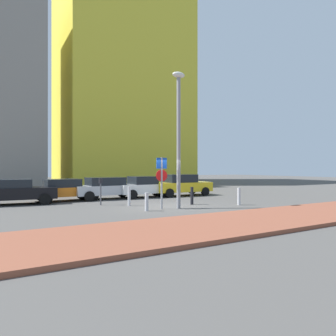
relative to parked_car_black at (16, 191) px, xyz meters
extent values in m
plane|color=#4C4947|center=(7.05, -5.10, -0.76)|extent=(120.00, 120.00, 0.00)
cube|color=brown|center=(7.05, -10.86, -0.69)|extent=(40.00, 3.99, 0.14)
cube|color=black|center=(0.06, 0.00, -0.12)|extent=(4.37, 2.08, 0.65)
cube|color=black|center=(-0.19, 0.01, 0.44)|extent=(2.22, 1.78, 0.48)
cylinder|color=black|center=(1.57, 0.77, -0.44)|extent=(0.65, 0.27, 0.64)
cylinder|color=black|center=(1.44, -0.99, -0.44)|extent=(0.65, 0.27, 0.64)
cube|color=orange|center=(2.98, 0.59, -0.16)|extent=(4.29, 2.02, 0.56)
cube|color=black|center=(2.66, 0.57, 0.38)|extent=(2.16, 1.74, 0.51)
cylinder|color=black|center=(4.34, 1.56, -0.44)|extent=(0.65, 0.26, 0.64)
cylinder|color=black|center=(4.46, -0.19, -0.44)|extent=(0.65, 0.26, 0.64)
cylinder|color=black|center=(1.50, 1.38, -0.44)|extent=(0.65, 0.26, 0.64)
cylinder|color=black|center=(1.62, -0.37, -0.44)|extent=(0.65, 0.26, 0.64)
cube|color=#B7BABF|center=(5.54, 0.37, -0.13)|extent=(4.47, 1.87, 0.61)
cube|color=black|center=(5.42, 0.36, 0.44)|extent=(2.45, 1.65, 0.53)
cylinder|color=black|center=(7.01, 1.27, -0.44)|extent=(0.65, 0.25, 0.64)
cylinder|color=black|center=(7.07, -0.42, -0.44)|extent=(0.65, 0.25, 0.64)
cylinder|color=black|center=(4.02, 1.15, -0.44)|extent=(0.65, 0.25, 0.64)
cylinder|color=black|center=(4.08, -0.54, -0.44)|extent=(0.65, 0.25, 0.64)
cube|color=white|center=(8.24, 0.17, -0.12)|extent=(4.03, 1.85, 0.63)
cube|color=black|center=(8.08, 0.16, 0.47)|extent=(1.77, 1.66, 0.55)
cylinder|color=black|center=(9.58, 1.08, -0.44)|extent=(0.65, 0.24, 0.64)
cylinder|color=black|center=(9.62, -0.67, -0.44)|extent=(0.65, 0.24, 0.64)
cylinder|color=black|center=(6.87, 1.01, -0.44)|extent=(0.65, 0.24, 0.64)
cylinder|color=black|center=(6.91, -0.74, -0.44)|extent=(0.65, 0.24, 0.64)
cube|color=gold|center=(11.19, -0.08, -0.09)|extent=(4.56, 1.87, 0.70)
cube|color=black|center=(11.04, -0.08, 0.56)|extent=(2.27, 1.69, 0.60)
cylinder|color=black|center=(12.75, 0.80, -0.44)|extent=(0.64, 0.23, 0.64)
cylinder|color=black|center=(12.72, -1.00, -0.44)|extent=(0.64, 0.23, 0.64)
cylinder|color=black|center=(9.67, 0.84, -0.44)|extent=(0.64, 0.23, 0.64)
cylinder|color=black|center=(9.64, -0.95, -0.44)|extent=(0.64, 0.23, 0.64)
cylinder|color=gray|center=(6.33, -5.84, 0.56)|extent=(0.10, 0.10, 2.64)
cube|color=#1447B7|center=(6.33, -5.84, 1.57)|extent=(0.55, 0.12, 0.55)
cylinder|color=red|center=(6.33, -5.84, 0.95)|extent=(0.60, 0.12, 0.60)
cylinder|color=#4C4C51|center=(4.13, -2.73, -0.15)|extent=(0.08, 0.08, 1.22)
cube|color=black|center=(4.13, -2.73, 0.60)|extent=(0.18, 0.14, 0.28)
cylinder|color=gray|center=(7.19, -6.09, 2.61)|extent=(0.20, 0.20, 6.75)
ellipsoid|color=silver|center=(7.19, -6.09, 6.14)|extent=(0.70, 0.36, 0.30)
cylinder|color=#B7B7BC|center=(5.40, -3.80, -0.22)|extent=(0.16, 0.16, 1.08)
cylinder|color=#B7B7BC|center=(5.36, -6.10, -0.31)|extent=(0.18, 0.18, 0.89)
cylinder|color=#B7B7BC|center=(10.92, -6.54, -0.28)|extent=(0.18, 0.18, 0.97)
cylinder|color=black|center=(8.73, -5.06, -0.26)|extent=(0.17, 0.17, 1.01)
cube|color=gold|center=(15.61, 24.08, 13.75)|extent=(17.73, 15.24, 29.02)
camera|label=1|loc=(-0.99, -19.24, 1.32)|focal=32.13mm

